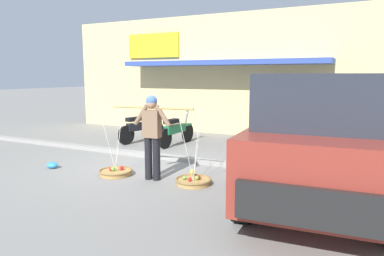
{
  "coord_description": "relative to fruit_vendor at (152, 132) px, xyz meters",
  "views": [
    {
      "loc": [
        4.43,
        -6.84,
        2.07
      ],
      "look_at": [
        0.7,
        0.6,
        0.85
      ],
      "focal_mm": 33.46,
      "sensor_mm": 36.0,
      "label": 1
    }
  ],
  "objects": [
    {
      "name": "ground_plane",
      "position": [
        -0.6,
        0.96,
        -0.98
      ],
      "size": [
        90.0,
        90.0,
        0.0
      ],
      "primitive_type": "plane",
      "color": "gray"
    },
    {
      "name": "sidewalk_curb",
      "position": [
        -0.6,
        1.66,
        -0.93
      ],
      "size": [
        20.0,
        0.24,
        0.1
      ],
      "primitive_type": "cube",
      "color": "gray",
      "rests_on": "ground"
    },
    {
      "name": "fruit_vendor",
      "position": [
        0.0,
        0.0,
        0.0
      ],
      "size": [
        1.75,
        0.23,
        1.7
      ],
      "color": "black",
      "rests_on": "ground"
    },
    {
      "name": "fruit_basket_left_side",
      "position": [
        -0.87,
        -0.08,
        -0.91
      ],
      "size": [
        0.7,
        0.7,
        1.45
      ],
      "color": "#B2894C",
      "rests_on": "ground"
    },
    {
      "name": "fruit_basket_right_side",
      "position": [
        0.87,
        0.08,
        -0.9
      ],
      "size": [
        0.7,
        0.7,
        1.45
      ],
      "color": "#B2894C",
      "rests_on": "ground"
    },
    {
      "name": "motorcycle_nearest_shop",
      "position": [
        -2.56,
        3.3,
        -0.53
      ],
      "size": [
        0.67,
        1.77,
        1.09
      ],
      "color": "black",
      "rests_on": "ground"
    },
    {
      "name": "motorcycle_second_in_row",
      "position": [
        -1.32,
        3.34,
        -0.53
      ],
      "size": [
        0.54,
        1.82,
        1.09
      ],
      "color": "black",
      "rests_on": "ground"
    },
    {
      "name": "parked_truck",
      "position": [
        3.16,
        0.38,
        0.15
      ],
      "size": [
        2.4,
        4.92,
        2.1
      ],
      "color": "maroon",
      "rests_on": "ground"
    },
    {
      "name": "storefront_building",
      "position": [
        -0.78,
        8.42,
        1.12
      ],
      "size": [
        13.0,
        6.0,
        4.2
      ],
      "color": "#DBC684",
      "rests_on": "ground"
    },
    {
      "name": "plastic_litter_bag",
      "position": [
        -2.52,
        -0.27,
        -0.91
      ],
      "size": [
        0.28,
        0.22,
        0.14
      ],
      "primitive_type": "ellipsoid",
      "color": "#3393D1",
      "rests_on": "ground"
    },
    {
      "name": "wooden_crate",
      "position": [
        0.59,
        3.53,
        -0.82
      ],
      "size": [
        0.44,
        0.36,
        0.32
      ],
      "primitive_type": "cube",
      "color": "olive",
      "rests_on": "ground"
    }
  ]
}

